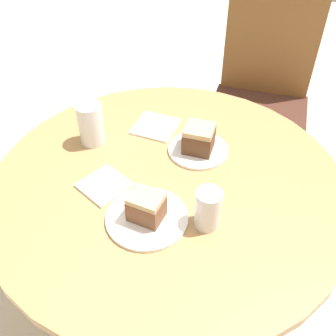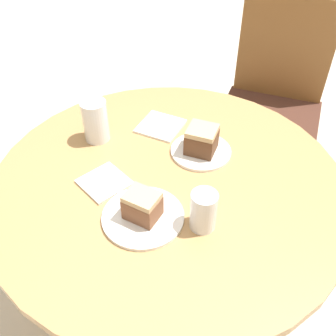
# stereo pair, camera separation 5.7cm
# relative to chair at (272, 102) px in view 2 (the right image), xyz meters

# --- Properties ---
(ground_plane) EXTENTS (8.00, 8.00, 0.00)m
(ground_plane) POSITION_rel_chair_xyz_m (-0.10, -0.90, -0.50)
(ground_plane) COLOR beige
(table) EXTENTS (1.04, 1.04, 0.72)m
(table) POSITION_rel_chair_xyz_m (-0.10, -0.90, 0.06)
(table) COLOR tan
(table) RESTS_ON ground_plane
(chair) EXTENTS (0.50, 0.48, 0.95)m
(chair) POSITION_rel_chair_xyz_m (0.00, 0.00, 0.00)
(chair) COLOR brown
(chair) RESTS_ON ground_plane
(plate_near) EXTENTS (0.22, 0.22, 0.01)m
(plate_near) POSITION_rel_chair_xyz_m (-0.09, -1.07, 0.23)
(plate_near) COLOR white
(plate_near) RESTS_ON table
(plate_far) EXTENTS (0.19, 0.19, 0.01)m
(plate_far) POSITION_rel_chair_xyz_m (-0.06, -0.75, 0.23)
(plate_far) COLOR white
(plate_far) RESTS_ON table
(cake_slice_near) EXTENTS (0.09, 0.07, 0.08)m
(cake_slice_near) POSITION_rel_chair_xyz_m (-0.09, -1.07, 0.27)
(cake_slice_near) COLOR brown
(cake_slice_near) RESTS_ON plate_near
(cake_slice_far) EXTENTS (0.10, 0.10, 0.08)m
(cake_slice_far) POSITION_rel_chair_xyz_m (-0.06, -0.75, 0.27)
(cake_slice_far) COLOR brown
(cake_slice_far) RESTS_ON plate_far
(glass_lemonade) EXTENTS (0.07, 0.07, 0.11)m
(glass_lemonade) POSITION_rel_chair_xyz_m (0.06, -1.02, 0.27)
(glass_lemonade) COLOR beige
(glass_lemonade) RESTS_ON table
(glass_water) EXTENTS (0.08, 0.08, 0.14)m
(glass_water) POSITION_rel_chair_xyz_m (-0.40, -0.84, 0.28)
(glass_water) COLOR silver
(glass_water) RESTS_ON table
(napkin_stack) EXTENTS (0.14, 0.14, 0.01)m
(napkin_stack) POSITION_rel_chair_xyz_m (-0.24, -0.69, 0.22)
(napkin_stack) COLOR white
(napkin_stack) RESTS_ON table
(fork) EXTENTS (0.16, 0.06, 0.00)m
(fork) POSITION_rel_chair_xyz_m (-0.22, -1.01, 0.22)
(fork) COLOR silver
(fork) RESTS_ON table
(napkin_side) EXTENTS (0.16, 0.16, 0.01)m
(napkin_side) POSITION_rel_chair_xyz_m (-0.26, -1.01, 0.22)
(napkin_side) COLOR white
(napkin_side) RESTS_ON table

